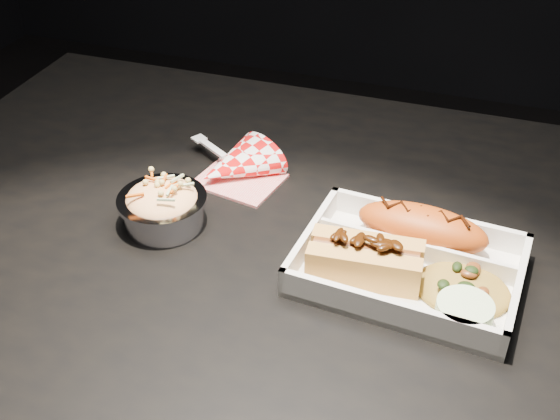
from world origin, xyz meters
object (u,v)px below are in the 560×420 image
(hotdog, at_px, (365,258))
(napkin_fork, at_px, (235,166))
(dining_table, at_px, (305,289))
(foil_coleslaw_cup, at_px, (163,205))
(fried_pastry, at_px, (422,227))
(food_tray, at_px, (408,269))

(hotdog, relative_size, napkin_fork, 0.83)
(dining_table, height_order, foil_coleslaw_cup, foil_coleslaw_cup)
(dining_table, xyz_separation_m, napkin_fork, (-0.14, 0.10, 0.11))
(fried_pastry, height_order, hotdog, hotdog)
(fried_pastry, height_order, napkin_fork, napkin_fork)
(hotdog, xyz_separation_m, napkin_fork, (-0.22, 0.16, -0.02))
(food_tray, height_order, hotdog, hotdog)
(dining_table, height_order, napkin_fork, napkin_fork)
(food_tray, bearing_deg, foil_coleslaw_cup, -175.19)
(dining_table, height_order, fried_pastry, fried_pastry)
(foil_coleslaw_cup, bearing_deg, napkin_fork, 71.57)
(food_tray, height_order, fried_pastry, fried_pastry)
(food_tray, height_order, foil_coleslaw_cup, foil_coleslaw_cup)
(foil_coleslaw_cup, relative_size, napkin_fork, 0.70)
(fried_pastry, relative_size, foil_coleslaw_cup, 1.41)
(food_tray, bearing_deg, napkin_fork, 158.26)
(fried_pastry, height_order, foil_coleslaw_cup, foil_coleslaw_cup)
(hotdog, height_order, napkin_fork, napkin_fork)
(dining_table, bearing_deg, napkin_fork, 144.10)
(food_tray, distance_m, fried_pastry, 0.06)
(dining_table, height_order, hotdog, hotdog)
(hotdog, xyz_separation_m, foil_coleslaw_cup, (-0.27, 0.02, -0.00))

